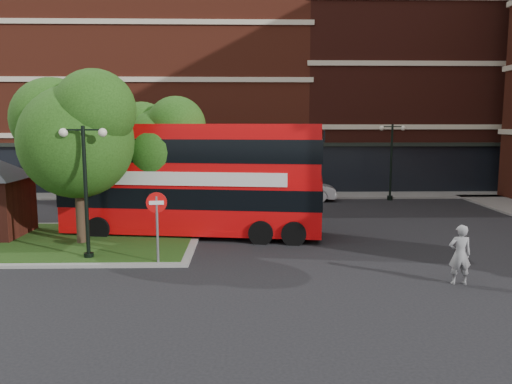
{
  "coord_description": "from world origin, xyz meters",
  "views": [
    {
      "loc": [
        0.28,
        -18.01,
        5.11
      ],
      "look_at": [
        0.84,
        4.27,
        2.0
      ],
      "focal_mm": 35.0,
      "sensor_mm": 36.0,
      "label": 1
    }
  ],
  "objects_px": {
    "bus": "(192,172)",
    "woman": "(460,255)",
    "car_white": "(300,189)",
    "car_silver": "(231,189)"
  },
  "relations": [
    {
      "from": "car_silver",
      "to": "car_white",
      "type": "relative_size",
      "value": 0.81
    },
    {
      "from": "car_silver",
      "to": "car_white",
      "type": "xyz_separation_m",
      "value": [
        4.54,
        -1.02,
        0.12
      ]
    },
    {
      "from": "bus",
      "to": "woman",
      "type": "bearing_deg",
      "value": -30.04
    },
    {
      "from": "woman",
      "to": "car_white",
      "type": "distance_m",
      "value": 17.61
    },
    {
      "from": "car_white",
      "to": "woman",
      "type": "bearing_deg",
      "value": -165.15
    },
    {
      "from": "car_silver",
      "to": "car_white",
      "type": "distance_m",
      "value": 4.66
    },
    {
      "from": "bus",
      "to": "woman",
      "type": "height_order",
      "value": "bus"
    },
    {
      "from": "bus",
      "to": "car_white",
      "type": "xyz_separation_m",
      "value": [
        6.02,
        10.11,
        -2.13
      ]
    },
    {
      "from": "woman",
      "to": "car_white",
      "type": "xyz_separation_m",
      "value": [
        -3.13,
        17.33,
        -0.19
      ]
    },
    {
      "from": "bus",
      "to": "car_white",
      "type": "relative_size",
      "value": 2.51
    }
  ]
}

